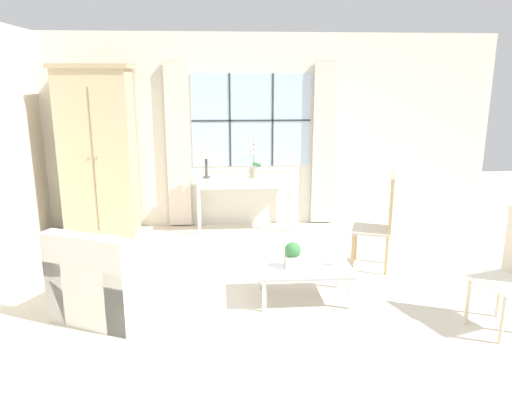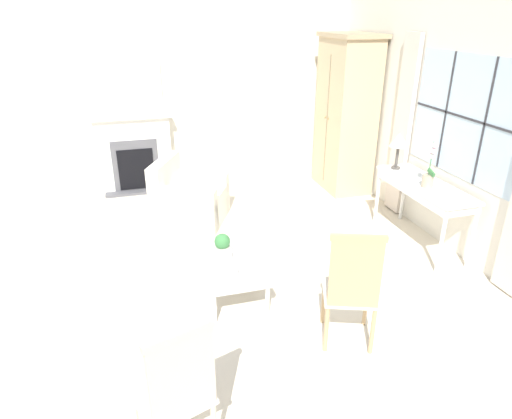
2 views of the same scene
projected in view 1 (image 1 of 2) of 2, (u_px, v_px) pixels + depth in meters
The scene contains 11 objects.
ground_plane at pixel (272, 310), 4.80m from camera, with size 14.00×14.00×0.00m, color beige.
wall_back_windowed at pixel (251, 133), 7.37m from camera, with size 7.20×0.14×2.80m.
armoire at pixel (98, 152), 6.90m from camera, with size 1.03×0.67×2.35m.
console_table at pixel (245, 183), 7.22m from camera, with size 1.43×0.47×0.79m.
table_lamp at pixel (206, 153), 7.02m from camera, with size 0.23×0.23×0.46m.
potted_orchid at pixel (254, 165), 7.10m from camera, with size 0.17×0.13×0.53m.
armchair_upholstered at pixel (112, 283), 4.71m from camera, with size 1.14×1.15×0.86m.
side_chair_wooden at pixel (382, 218), 5.72m from camera, with size 0.57×0.57×1.11m.
coffee_table at pixel (303, 269), 4.97m from camera, with size 0.93×0.61×0.37m.
potted_plant_small at pixel (293, 255), 4.87m from camera, with size 0.16×0.16×0.26m.
pillar_candle at pixel (335, 259), 4.93m from camera, with size 0.10×0.10×0.16m.
Camera 1 is at (-0.48, -4.37, 2.16)m, focal length 35.00 mm.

